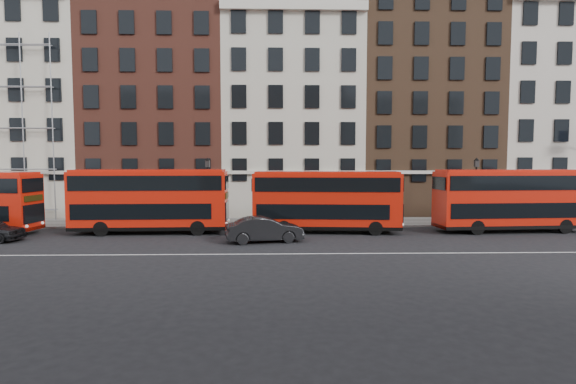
{
  "coord_description": "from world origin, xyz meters",
  "views": [
    {
      "loc": [
        -1.57,
        -26.87,
        5.23
      ],
      "look_at": [
        -0.73,
        5.0,
        3.0
      ],
      "focal_mm": 28.0,
      "sensor_mm": 36.0,
      "label": 1
    }
  ],
  "objects_px": {
    "bus_b": "(150,199)",
    "bus_c": "(326,200)",
    "car_front": "(264,229)",
    "bus_d": "(510,199)"
  },
  "relations": [
    {
      "from": "bus_b",
      "to": "bus_c",
      "type": "distance_m",
      "value": 12.71
    },
    {
      "from": "bus_d",
      "to": "bus_b",
      "type": "bearing_deg",
      "value": 176.46
    },
    {
      "from": "bus_c",
      "to": "bus_b",
      "type": "bearing_deg",
      "value": -175.05
    },
    {
      "from": "bus_d",
      "to": "car_front",
      "type": "distance_m",
      "value": 18.37
    },
    {
      "from": "bus_b",
      "to": "bus_d",
      "type": "bearing_deg",
      "value": -1.47
    },
    {
      "from": "bus_b",
      "to": "bus_c",
      "type": "relative_size",
      "value": 1.02
    },
    {
      "from": "bus_c",
      "to": "car_front",
      "type": "xyz_separation_m",
      "value": [
        -4.37,
        -3.74,
        -1.57
      ]
    },
    {
      "from": "bus_c",
      "to": "bus_d",
      "type": "xyz_separation_m",
      "value": [
        13.54,
        -0.01,
        0.07
      ]
    },
    {
      "from": "bus_b",
      "to": "car_front",
      "type": "xyz_separation_m",
      "value": [
        8.33,
        -3.74,
        -1.65
      ]
    },
    {
      "from": "car_front",
      "to": "bus_d",
      "type": "bearing_deg",
      "value": -89.48
    }
  ]
}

